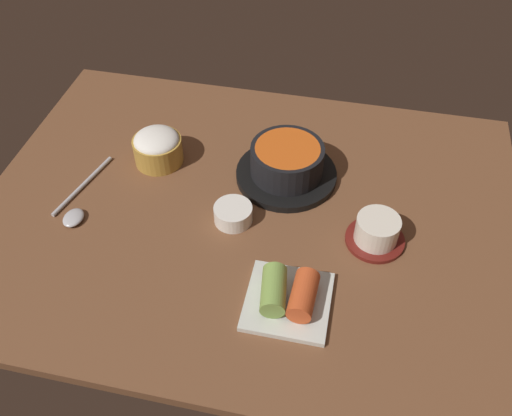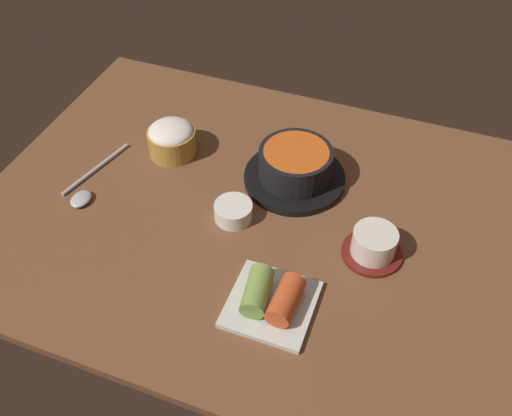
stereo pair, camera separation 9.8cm
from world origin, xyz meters
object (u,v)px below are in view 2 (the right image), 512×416
stone_pot (295,167)px  rice_bowl (172,138)px  kimchi_plate (271,299)px  spoon (86,188)px  tea_cup_with_saucer (374,245)px  banchan_cup_center (233,211)px

stone_pot → rice_bowl: bearing=-178.8°
stone_pot → rice_bowl: 26.03cm
kimchi_plate → spoon: (-41.99, 12.46, -1.35)cm
spoon → kimchi_plate: bearing=-16.5°
rice_bowl → spoon: rice_bowl is taller
rice_bowl → kimchi_plate: bearing=-42.2°
stone_pot → tea_cup_with_saucer: size_ratio=1.89×
rice_bowl → spoon: (-10.60, -16.03, -2.99)cm
tea_cup_with_saucer → spoon: size_ratio=0.53×
rice_bowl → kimchi_plate: size_ratio=0.72×
kimchi_plate → spoon: kimchi_plate is taller
tea_cup_with_saucer → spoon: (-54.75, -3.60, -1.98)cm
rice_bowl → spoon: 19.45cm
tea_cup_with_saucer → kimchi_plate: (-12.76, -16.05, -0.63)cm
stone_pot → tea_cup_with_saucer: bearing=-35.6°
kimchi_plate → spoon: size_ratio=0.69×
tea_cup_with_saucer → kimchi_plate: bearing=-128.5°
tea_cup_with_saucer → rice_bowl: bearing=164.3°
rice_bowl → spoon: bearing=-123.5°
kimchi_plate → spoon: bearing=163.5°
spoon → banchan_cup_center: bearing=6.4°
rice_bowl → tea_cup_with_saucer: size_ratio=0.93×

